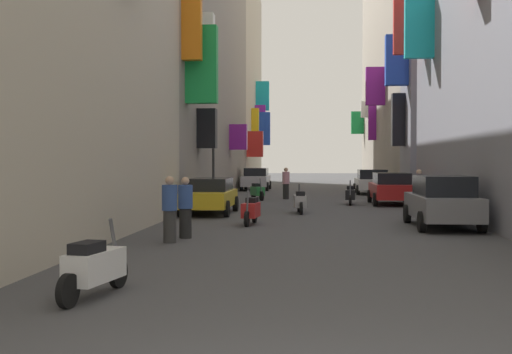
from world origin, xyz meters
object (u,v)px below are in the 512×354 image
(parked_car_red, at_px, (391,188))
(scooter_red, at_px, (251,210))
(parked_car_white, at_px, (372,181))
(traffic_light_far_corner, at_px, (213,145))
(pedestrian_near_left, at_px, (286,183))
(pedestrian_near_right, at_px, (185,208))
(parked_car_silver, at_px, (256,179))
(pedestrian_crossing, at_px, (170,210))
(parked_car_yellow, at_px, (210,195))
(scooter_green, at_px, (257,191))
(pedestrian_mid_street, at_px, (419,191))
(scooter_white, at_px, (94,266))
(scooter_black, at_px, (350,195))
(parked_car_grey, at_px, (442,201))
(scooter_silver, at_px, (300,201))

(parked_car_red, height_order, scooter_red, parked_car_red)
(parked_car_white, distance_m, traffic_light_far_corner, 12.77)
(parked_car_red, xyz_separation_m, scooter_red, (-5.59, -9.88, -0.31))
(parked_car_white, distance_m, pedestrian_near_left, 7.46)
(parked_car_white, relative_size, pedestrian_near_left, 2.36)
(traffic_light_far_corner, bearing_deg, parked_car_white, 49.16)
(pedestrian_near_right, bearing_deg, pedestrian_near_left, 83.49)
(parked_car_silver, bearing_deg, pedestrian_crossing, -89.43)
(parked_car_red, bearing_deg, parked_car_silver, 117.84)
(parked_car_yellow, distance_m, parked_car_white, 16.89)
(parked_car_red, bearing_deg, parked_car_yellow, -142.06)
(pedestrian_near_left, bearing_deg, scooter_green, -147.83)
(parked_car_white, distance_m, parked_car_red, 9.25)
(parked_car_red, distance_m, pedestrian_crossing, 16.16)
(pedestrian_mid_street, bearing_deg, scooter_green, 133.38)
(scooter_white, relative_size, traffic_light_far_corner, 0.48)
(parked_car_red, bearing_deg, parked_car_white, 90.02)
(pedestrian_crossing, bearing_deg, parked_car_yellow, 92.38)
(parked_car_silver, xyz_separation_m, traffic_light_far_corner, (-0.79, -14.40, 1.98))
(traffic_light_far_corner, bearing_deg, scooter_white, -86.23)
(pedestrian_near_left, bearing_deg, parked_car_yellow, -104.79)
(scooter_black, distance_m, traffic_light_far_corner, 6.78)
(scooter_red, distance_m, traffic_light_far_corner, 10.22)
(parked_car_grey, distance_m, pedestrian_crossing, 8.51)
(parked_car_silver, height_order, scooter_silver, parked_car_silver)
(parked_car_red, bearing_deg, parked_car_grey, -88.63)
(scooter_green, xyz_separation_m, scooter_black, (4.56, -3.04, -0.00))
(parked_car_white, relative_size, scooter_black, 2.16)
(parked_car_grey, relative_size, traffic_light_far_corner, 1.03)
(parked_car_yellow, distance_m, scooter_white, 14.97)
(scooter_red, xyz_separation_m, pedestrian_crossing, (-1.58, -4.60, 0.35))
(pedestrian_crossing, height_order, pedestrian_mid_street, pedestrian_mid_street)
(pedestrian_near_right, bearing_deg, scooter_white, -89.43)
(scooter_green, bearing_deg, traffic_light_far_corner, -120.34)
(pedestrian_mid_street, bearing_deg, parked_car_white, 92.14)
(parked_car_grey, height_order, parked_car_silver, parked_car_grey)
(traffic_light_far_corner, bearing_deg, parked_car_grey, -49.72)
(parked_car_grey, relative_size, pedestrian_near_right, 2.61)
(scooter_black, distance_m, pedestrian_crossing, 15.21)
(parked_car_yellow, relative_size, parked_car_silver, 0.94)
(pedestrian_crossing, xyz_separation_m, traffic_light_far_corner, (-1.08, 14.19, 1.95))
(scooter_silver, xyz_separation_m, pedestrian_near_left, (-0.89, 9.06, 0.37))
(pedestrian_near_left, height_order, pedestrian_mid_street, pedestrian_mid_street)
(pedestrian_near_left, distance_m, pedestrian_mid_street, 9.93)
(parked_car_grey, xyz_separation_m, scooter_white, (-7.14, -10.52, -0.35))
(parked_car_red, xyz_separation_m, scooter_black, (-1.88, -0.23, -0.31))
(parked_car_red, relative_size, scooter_green, 2.39)
(parked_car_silver, height_order, scooter_white, parked_car_silver)
(scooter_black, distance_m, pedestrian_mid_street, 4.94)
(scooter_black, relative_size, traffic_light_far_corner, 0.45)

